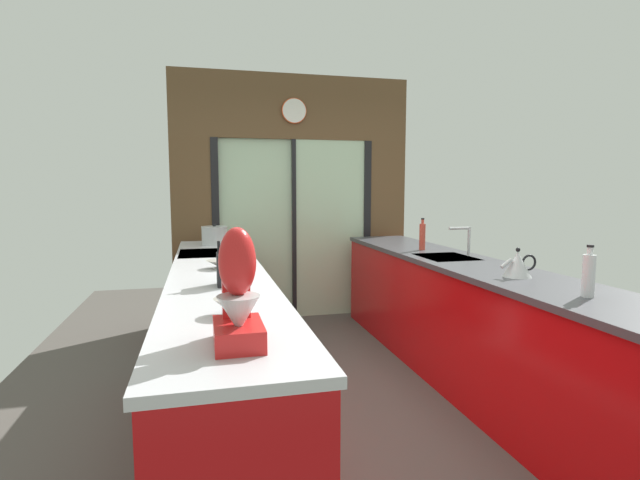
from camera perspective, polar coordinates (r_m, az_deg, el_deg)
name	(u,v)px	position (r m, az deg, el deg)	size (l,w,h in m)	color
ground_plane	(337,376)	(3.94, 2.05, -15.88)	(5.04, 7.60, 0.02)	#4C4742
back_wall_unit	(294,183)	(5.40, -3.16, 6.80)	(2.64, 0.12, 2.70)	brown
left_counter_run	(221,346)	(3.20, -11.73, -12.24)	(0.62, 3.80, 0.92)	#AD0C0F
right_counter_run	(463,320)	(3.87, 16.60, -9.14)	(0.62, 3.80, 0.92)	#AD0C0F
sink_faucet	(465,236)	(4.04, 16.86, 0.43)	(0.19, 0.02, 0.24)	#B7BABC
oven_range	(216,306)	(4.28, -12.29, -7.64)	(0.60, 0.60, 0.92)	#B7BABC
mixing_bowl_near	(231,306)	(2.15, -10.49, -7.69)	(0.15, 0.15, 0.07)	gray
mixing_bowl_far	(220,264)	(3.36, -11.76, -2.79)	(0.19, 0.19, 0.06)	gray
knife_block	(224,269)	(2.77, -11.32, -3.37)	(0.08, 0.14, 0.26)	black
stand_mixer	(238,300)	(1.72, -9.74, -7.07)	(0.17, 0.27, 0.42)	red
stock_pot	(215,236)	(4.72, -12.41, 0.51)	(0.25, 0.25, 0.21)	#B7BABC
kettle	(518,264)	(3.22, 22.41, -2.67)	(0.25, 0.17, 0.18)	#B7BABC
soap_bottle_near	(589,275)	(2.79, 29.28, -3.60)	(0.06, 0.06, 0.27)	silver
soap_bottle_far	(422,236)	(4.35, 12.06, 0.45)	(0.05, 0.05, 0.28)	#B23D2D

